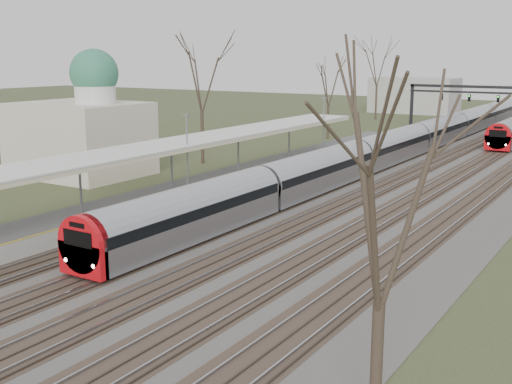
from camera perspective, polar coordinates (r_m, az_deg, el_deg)
track_bed at (r=57.36m, az=13.56°, el=1.98°), size 24.00×160.00×0.22m
platform at (r=46.16m, az=-4.68°, el=0.43°), size 3.50×69.00×1.00m
canopy at (r=42.10m, az=-8.45°, el=3.95°), size 4.10×50.00×3.11m
dome_building at (r=54.46m, az=-15.20°, el=5.26°), size 10.00×8.00×10.30m
signal_gantry at (r=85.64m, az=20.31°, el=8.07°), size 21.00×0.59×6.08m
tree_west_far at (r=58.41m, az=-4.89°, el=10.30°), size 5.50×5.50×11.33m
tree_east_near at (r=14.92m, az=11.27°, el=-0.63°), size 4.50×4.50×9.27m
train_near at (r=67.08m, az=14.05°, el=4.60°), size 2.62×90.21×3.05m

